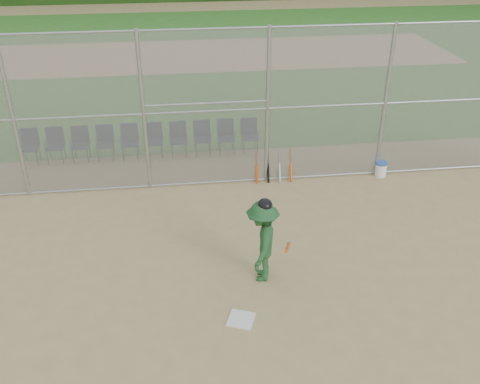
{
  "coord_description": "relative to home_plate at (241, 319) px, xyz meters",
  "views": [
    {
      "loc": [
        -1.25,
        -7.26,
        6.55
      ],
      "look_at": [
        0.0,
        2.5,
        1.1
      ],
      "focal_mm": 40.0,
      "sensor_mm": 36.0,
      "label": 1
    }
  ],
  "objects": [
    {
      "name": "ground",
      "position": [
        0.32,
        0.16,
        -0.01
      ],
      "size": [
        100.0,
        100.0,
        0.0
      ],
      "primitive_type": "plane",
      "color": "tan",
      "rests_on": "ground"
    },
    {
      "name": "water_cooler",
      "position": [
        4.41,
        5.05,
        0.19
      ],
      "size": [
        0.31,
        0.31,
        0.39
      ],
      "color": "white",
      "rests_on": "ground"
    },
    {
      "name": "chair_7",
      "position": [
        -0.2,
        7.04,
        0.47
      ],
      "size": [
        0.54,
        0.52,
        0.96
      ],
      "primitive_type": null,
      "color": "#0E1A35",
      "rests_on": "ground"
    },
    {
      "name": "chair_0",
      "position": [
        -4.99,
        7.04,
        0.47
      ],
      "size": [
        0.54,
        0.52,
        0.96
      ],
      "primitive_type": null,
      "color": "#0E1A35",
      "rests_on": "ground"
    },
    {
      "name": "chair_1",
      "position": [
        -4.31,
        7.04,
        0.47
      ],
      "size": [
        0.54,
        0.52,
        0.96
      ],
      "primitive_type": null,
      "color": "#0E1A35",
      "rests_on": "ground"
    },
    {
      "name": "chair_8",
      "position": [
        0.48,
        7.04,
        0.47
      ],
      "size": [
        0.54,
        0.52,
        0.96
      ],
      "primitive_type": null,
      "color": "#0E1A35",
      "rests_on": "ground"
    },
    {
      "name": "home_plate",
      "position": [
        0.0,
        0.0,
        0.0
      ],
      "size": [
        0.58,
        0.58,
        0.02
      ],
      "primitive_type": "cube",
      "rotation": [
        0.0,
        0.0,
        -0.38
      ],
      "color": "silver",
      "rests_on": "ground"
    },
    {
      "name": "grass_strip",
      "position": [
        0.32,
        18.16,
        -0.0
      ],
      "size": [
        100.0,
        100.0,
        0.0
      ],
      "primitive_type": "plane",
      "color": "#28611D",
      "rests_on": "ground"
    },
    {
      "name": "chair_6",
      "position": [
        -0.89,
        7.04,
        0.47
      ],
      "size": [
        0.54,
        0.52,
        0.96
      ],
      "primitive_type": null,
      "color": "#0E1A35",
      "rests_on": "ground"
    },
    {
      "name": "backstop_fence",
      "position": [
        0.32,
        5.16,
        2.06
      ],
      "size": [
        16.09,
        0.09,
        4.0
      ],
      "color": "gray",
      "rests_on": "ground"
    },
    {
      "name": "chair_5",
      "position": [
        -1.57,
        7.04,
        0.47
      ],
      "size": [
        0.54,
        0.52,
        0.96
      ],
      "primitive_type": null,
      "color": "#0E1A35",
      "rests_on": "ground"
    },
    {
      "name": "chair_9",
      "position": [
        1.17,
        7.04,
        0.47
      ],
      "size": [
        0.54,
        0.52,
        0.96
      ],
      "primitive_type": null,
      "color": "#0E1A35",
      "rests_on": "ground"
    },
    {
      "name": "batter_at_plate",
      "position": [
        0.55,
        1.16,
        0.84
      ],
      "size": [
        0.99,
        1.4,
        1.76
      ],
      "color": "#1E4D25",
      "rests_on": "ground"
    },
    {
      "name": "spare_bats",
      "position": [
        1.53,
        5.15,
        0.4
      ],
      "size": [
        0.96,
        0.38,
        0.83
      ],
      "color": "#D84C14",
      "rests_on": "ground"
    },
    {
      "name": "chair_3",
      "position": [
        -2.94,
        7.04,
        0.47
      ],
      "size": [
        0.54,
        0.52,
        0.96
      ],
      "primitive_type": null,
      "color": "#0E1A35",
      "rests_on": "ground"
    },
    {
      "name": "dirt_patch_far",
      "position": [
        0.32,
        18.16,
        -0.0
      ],
      "size": [
        24.0,
        24.0,
        0.0
      ],
      "primitive_type": "plane",
      "color": "tan",
      "rests_on": "ground"
    },
    {
      "name": "chair_2",
      "position": [
        -3.62,
        7.04,
        0.47
      ],
      "size": [
        0.54,
        0.52,
        0.96
      ],
      "primitive_type": null,
      "color": "#0E1A35",
      "rests_on": "ground"
    },
    {
      "name": "chair_4",
      "position": [
        -2.26,
        7.04,
        0.47
      ],
      "size": [
        0.54,
        0.52,
        0.96
      ],
      "primitive_type": null,
      "color": "#0E1A35",
      "rests_on": "ground"
    }
  ]
}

